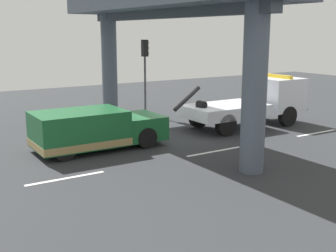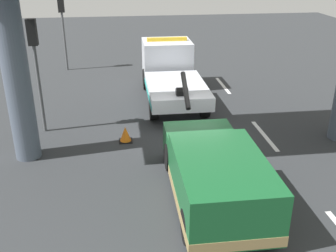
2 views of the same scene
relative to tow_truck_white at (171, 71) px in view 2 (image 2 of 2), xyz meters
The scene contains 8 objects.
ground_plane 4.96m from the tow_truck_white, behind, with size 60.00×40.00×0.10m, color #2D3033.
lane_stripe_mid 5.71m from the tow_truck_white, 149.30° to the right, with size 2.60×0.16×0.01m, color silver.
lane_stripe_east 3.32m from the tow_truck_white, 67.14° to the right, with size 2.60×0.16×0.01m, color silver.
tow_truck_white is the anchor object (origin of this frame).
towed_van_green 8.63m from the tow_truck_white, behind, with size 5.21×2.24×1.58m.
traffic_light_near 6.45m from the tow_truck_white, 122.00° to the left, with size 0.39×0.32×4.16m.
traffic_light_far 7.62m from the tow_truck_white, 45.15° to the left, with size 0.39×0.32×4.10m.
traffic_cone_orange 5.21m from the tow_truck_white, 153.81° to the left, with size 0.47×0.47×0.56m.
Camera 2 is at (-12.64, 2.42, 6.25)m, focal length 42.31 mm.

